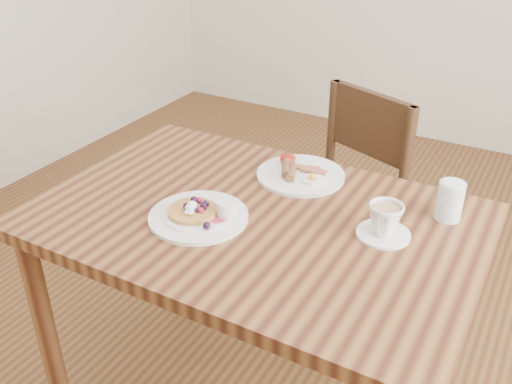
% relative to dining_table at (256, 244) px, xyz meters
% --- Properties ---
extents(dining_table, '(1.20, 0.80, 0.75)m').
position_rel_dining_table_xyz_m(dining_table, '(0.00, 0.00, 0.00)').
color(dining_table, brown).
rests_on(dining_table, ground).
extents(chair_far, '(0.54, 0.54, 0.88)m').
position_rel_dining_table_xyz_m(chair_far, '(0.01, 0.62, -0.16)').
color(chair_far, '#371F14').
rests_on(chair_far, ground).
extents(pancake_plate, '(0.27, 0.27, 0.06)m').
position_rel_dining_table_xyz_m(pancake_plate, '(-0.12, -0.09, 0.11)').
color(pancake_plate, white).
rests_on(pancake_plate, dining_table).
extents(breakfast_plate, '(0.27, 0.27, 0.04)m').
position_rel_dining_table_xyz_m(breakfast_plate, '(0.01, 0.26, 0.11)').
color(breakfast_plate, white).
rests_on(breakfast_plate, dining_table).
extents(teacup_saucer, '(0.14, 0.14, 0.09)m').
position_rel_dining_table_xyz_m(teacup_saucer, '(0.34, 0.07, 0.14)').
color(teacup_saucer, white).
rests_on(teacup_saucer, dining_table).
extents(water_glass, '(0.07, 0.07, 0.11)m').
position_rel_dining_table_xyz_m(water_glass, '(0.46, 0.24, 0.15)').
color(water_glass, silver).
rests_on(water_glass, dining_table).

